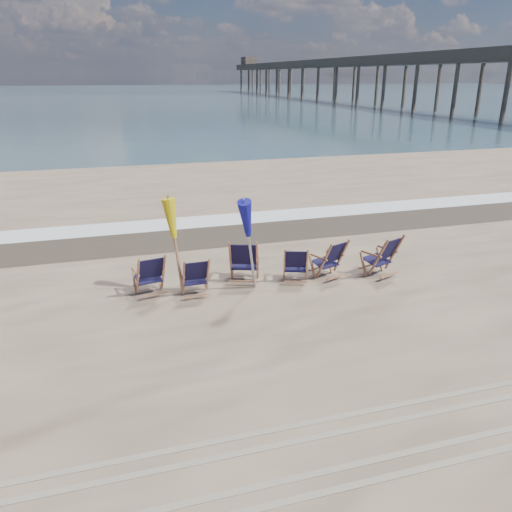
# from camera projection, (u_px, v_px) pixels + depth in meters

# --- Properties ---
(ocean) EXTENTS (400.00, 400.00, 0.00)m
(ocean) POSITION_uv_depth(u_px,v_px,m) (113.00, 94.00, 124.42)
(ocean) COLOR #3C5763
(ocean) RESTS_ON ground
(surf_foam) EXTENTS (200.00, 1.40, 0.01)m
(surf_foam) POSITION_uv_depth(u_px,v_px,m) (204.00, 221.00, 16.57)
(surf_foam) COLOR silver
(surf_foam) RESTS_ON ground
(wet_sand_strip) EXTENTS (200.00, 2.60, 0.00)m
(wet_sand_strip) POSITION_uv_depth(u_px,v_px,m) (213.00, 234.00, 15.21)
(wet_sand_strip) COLOR #42362A
(wet_sand_strip) RESTS_ON ground
(tire_tracks) EXTENTS (80.00, 1.30, 0.01)m
(tire_tracks) POSITION_uv_depth(u_px,v_px,m) (364.00, 444.00, 6.56)
(tire_tracks) COLOR gray
(tire_tracks) RESTS_ON ground
(beach_chair_0) EXTENTS (0.77, 0.83, 1.00)m
(beach_chair_0) POSITION_uv_depth(u_px,v_px,m) (164.00, 273.00, 10.90)
(beach_chair_0) COLOR black
(beach_chair_0) RESTS_ON ground
(beach_chair_1) EXTENTS (0.62, 0.70, 0.95)m
(beach_chair_1) POSITION_uv_depth(u_px,v_px,m) (208.00, 276.00, 10.83)
(beach_chair_1) COLOR black
(beach_chair_1) RESTS_ON ground
(beach_chair_2) EXTENTS (0.93, 0.98, 1.10)m
(beach_chair_2) POSITION_uv_depth(u_px,v_px,m) (257.00, 262.00, 11.42)
(beach_chair_2) COLOR black
(beach_chair_2) RESTS_ON ground
(beach_chair_3) EXTENTS (0.77, 0.82, 0.92)m
(beach_chair_3) POSITION_uv_depth(u_px,v_px,m) (307.00, 265.00, 11.46)
(beach_chair_3) COLOR black
(beach_chair_3) RESTS_ON ground
(beach_chair_4) EXTENTS (0.86, 0.90, 1.01)m
(beach_chair_4) POSITION_uv_depth(u_px,v_px,m) (342.00, 257.00, 11.85)
(beach_chair_4) COLOR black
(beach_chair_4) RESTS_ON ground
(beach_chair_5) EXTENTS (0.93, 0.97, 1.08)m
(beach_chair_5) POSITION_uv_depth(u_px,v_px,m) (395.00, 254.00, 11.96)
(beach_chair_5) COLOR black
(beach_chair_5) RESTS_ON ground
(umbrella_yellow) EXTENTS (0.30, 0.30, 2.14)m
(umbrella_yellow) POSITION_uv_depth(u_px,v_px,m) (175.00, 224.00, 10.53)
(umbrella_yellow) COLOR #A26A48
(umbrella_yellow) RESTS_ON ground
(umbrella_blue) EXTENTS (0.30, 0.30, 2.33)m
(umbrella_blue) POSITION_uv_depth(u_px,v_px,m) (250.00, 216.00, 10.47)
(umbrella_blue) COLOR #A5A5AD
(umbrella_blue) RESTS_ON ground
(fishing_pier) EXTENTS (4.40, 140.00, 9.30)m
(fishing_pier) POSITION_uv_depth(u_px,v_px,m) (351.00, 74.00, 84.30)
(fishing_pier) COLOR #50433A
(fishing_pier) RESTS_ON ground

